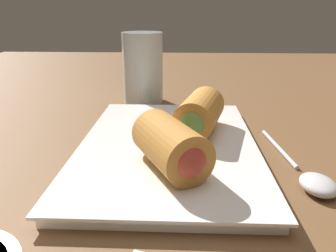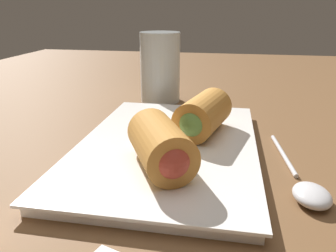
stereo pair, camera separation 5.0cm
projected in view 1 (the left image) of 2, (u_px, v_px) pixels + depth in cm
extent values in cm
cube|color=brown|center=(180.00, 155.00, 42.03)|extent=(180.00, 140.00, 2.00)
cube|color=white|center=(168.00, 148.00, 40.08)|extent=(30.15, 20.20, 1.20)
cube|color=white|center=(168.00, 143.00, 39.82)|extent=(31.35, 21.01, 0.30)
cylinder|color=#C68438|center=(200.00, 113.00, 42.26)|extent=(9.91, 7.16, 5.02)
sphere|color=#6B9E47|center=(193.00, 122.00, 38.95)|extent=(3.26, 3.26, 3.26)
cylinder|color=#C68438|center=(170.00, 145.00, 32.48)|extent=(10.22, 8.55, 5.02)
sphere|color=#B23D2D|center=(188.00, 160.00, 29.33)|extent=(3.26, 3.26, 3.26)
cylinder|color=silver|center=(277.00, 146.00, 41.55)|extent=(10.98, 1.62, 0.50)
ellipsoid|color=silver|center=(318.00, 185.00, 31.60)|extent=(4.68, 3.78, 1.51)
cylinder|color=silver|center=(143.00, 68.00, 59.87)|extent=(7.32, 7.32, 12.64)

